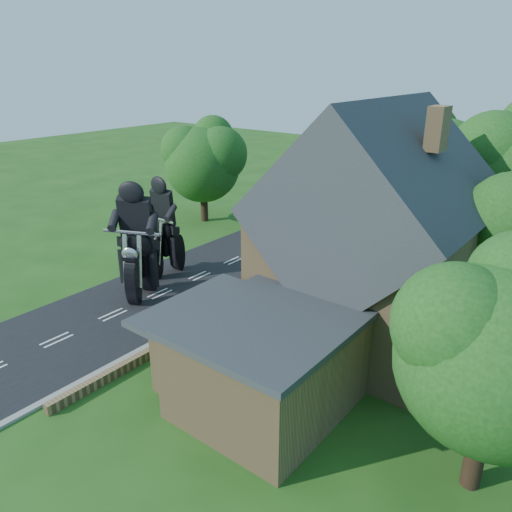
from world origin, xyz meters
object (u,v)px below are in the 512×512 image
Objects in this scene: garden_wall at (246,300)px; house at (375,243)px; motorcycle_lead at (141,281)px; motorcycle_follow at (167,260)px; annex at (265,362)px.

house is (6.19, 1.00, 4.14)m from garden_wall.
house is at bearing 174.78° from motorcycle_lead.
house is at bearing -174.34° from motorcycle_follow.
garden_wall is at bearing 133.84° from annex.
house reaches higher than motorcycle_lead.
motorcycle_lead is at bearing 115.06° from motorcycle_follow.
motorcycle_lead is at bearing 163.89° from annex.
garden_wall is at bearing -179.32° from motorcycle_follow.
annex is at bearing 139.14° from motorcycle_lead.
annex reaches higher than garden_wall.
house is at bearing 9.17° from garden_wall.
motorcycle_lead reaches higher than motorcycle_follow.
motorcycle_lead is 1.08× the size of motorcycle_follow.
garden_wall is 2.15× the size of house.
house reaches higher than garden_wall.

